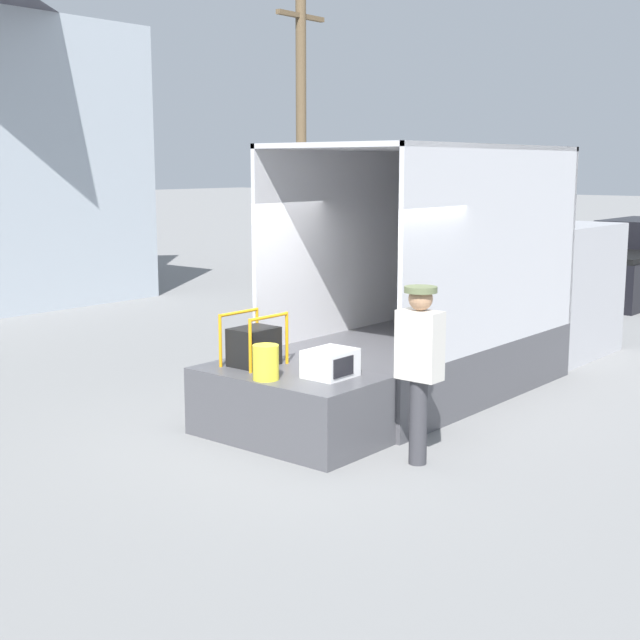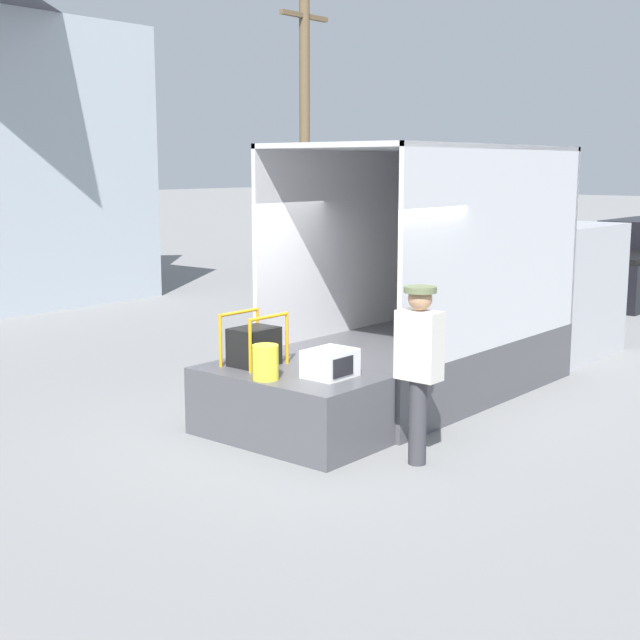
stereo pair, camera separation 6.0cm
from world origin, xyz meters
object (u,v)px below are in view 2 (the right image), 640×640
object	(u,v)px
orange_bucket	(265,362)
utility_pole	(305,131)
microwave	(330,363)
portable_generator	(255,345)
worker_person	(419,356)
box_truck	(489,307)

from	to	relation	value
orange_bucket	utility_pole	bearing A→B (deg)	39.33
microwave	orange_bucket	xyz separation A→B (m)	(-0.52, 0.44, 0.04)
portable_generator	worker_person	size ratio (longest dim) A/B	0.35
utility_pole	microwave	bearing A→B (deg)	-138.16
box_truck	portable_generator	distance (m)	4.34
utility_pole	box_truck	bearing A→B (deg)	-126.44
box_truck	portable_generator	bearing A→B (deg)	173.20
utility_pole	worker_person	bearing A→B (deg)	-135.13
portable_generator	utility_pole	size ratio (longest dim) A/B	0.08
box_truck	microwave	xyz separation A→B (m)	(-4.22, -0.49, -0.03)
worker_person	utility_pole	world-z (taller)	utility_pole
worker_person	orange_bucket	bearing A→B (deg)	112.70
orange_bucket	worker_person	xyz separation A→B (m)	(0.62, -1.48, 0.17)
orange_bucket	utility_pole	distance (m)	15.68
worker_person	box_truck	bearing A→B (deg)	20.34
worker_person	utility_pole	size ratio (longest dim) A/B	0.24
portable_generator	worker_person	xyz separation A→B (m)	(0.19, -2.04, 0.13)
orange_bucket	worker_person	size ratio (longest dim) A/B	0.20
microwave	portable_generator	size ratio (longest dim) A/B	0.81
portable_generator	orange_bucket	world-z (taller)	portable_generator
orange_bucket	utility_pole	world-z (taller)	utility_pole
portable_generator	orange_bucket	xyz separation A→B (m)	(-0.43, -0.56, -0.04)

